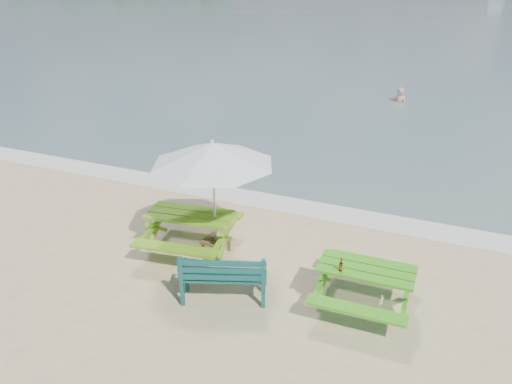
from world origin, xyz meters
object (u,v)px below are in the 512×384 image
at_px(picnic_table_left, 190,232).
at_px(side_table, 216,245).
at_px(park_bench, 224,285).
at_px(swimmer, 399,107).
at_px(picnic_table_right, 364,288).
at_px(beer_bottle, 341,267).
at_px(patio_umbrella, 212,154).

distance_m(picnic_table_left, side_table, 0.61).
relative_size(park_bench, swimmer, 0.93).
height_order(picnic_table_left, picnic_table_right, picnic_table_left).
bearing_deg(picnic_table_right, side_table, 169.65).
relative_size(picnic_table_left, beer_bottle, 8.77).
xyz_separation_m(patio_umbrella, swimmer, (1.68, 14.59, -2.45)).
distance_m(park_bench, swimmer, 15.98).
relative_size(patio_umbrella, swimmer, 1.59).
xyz_separation_m(patio_umbrella, beer_bottle, (2.83, -0.85, -1.34)).
bearing_deg(swimmer, picnic_table_left, -98.68).
bearing_deg(picnic_table_left, side_table, 7.54).
distance_m(picnic_table_left, picnic_table_right, 3.80).
height_order(picnic_table_right, swimmer, picnic_table_right).
relative_size(beer_bottle, swimmer, 0.14).
xyz_separation_m(beer_bottle, swimmer, (-1.14, 15.43, -1.11)).
height_order(beer_bottle, swimmer, beer_bottle).
distance_m(picnic_table_left, patio_umbrella, 1.89).
height_order(park_bench, beer_bottle, beer_bottle).
height_order(picnic_table_left, park_bench, park_bench).
bearing_deg(swimmer, side_table, -96.58).
bearing_deg(picnic_table_right, swimmer, 95.76).
bearing_deg(patio_umbrella, picnic_table_right, -10.35).
height_order(picnic_table_left, beer_bottle, beer_bottle).
height_order(patio_umbrella, swimmer, patio_umbrella).
xyz_separation_m(side_table, swimmer, (1.68, 14.59, -0.41)).
relative_size(park_bench, side_table, 2.93).
relative_size(picnic_table_right, park_bench, 1.15).
relative_size(picnic_table_right, swimmer, 1.07).
bearing_deg(swimmer, park_bench, -92.96).
height_order(park_bench, patio_umbrella, patio_umbrella).
bearing_deg(picnic_table_right, picnic_table_left, 172.23).
distance_m(beer_bottle, swimmer, 15.51).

